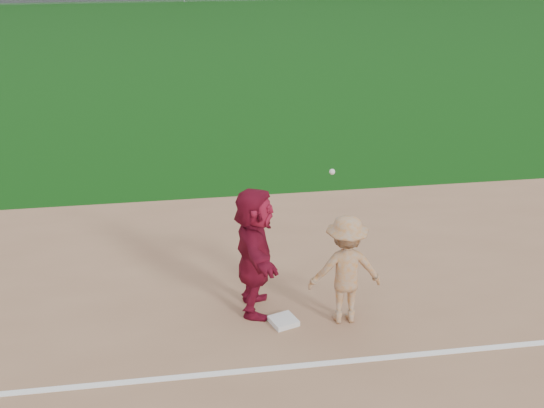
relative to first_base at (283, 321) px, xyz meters
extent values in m
plane|color=#0D3D0B|center=(0.04, -0.20, -0.06)|extent=(160.00, 160.00, 0.00)
cube|color=white|center=(0.04, -1.00, -0.03)|extent=(60.00, 0.10, 0.01)
cube|color=silver|center=(0.00, 0.00, 0.00)|extent=(0.43, 0.43, 0.08)
imported|color=maroon|center=(-0.34, 0.44, 0.91)|extent=(0.70, 1.80, 1.89)
imported|color=gray|center=(0.86, -0.02, 0.75)|extent=(1.04, 0.61, 1.59)
sphere|color=silver|center=(0.62, -0.02, 2.21)|extent=(0.08, 0.08, 0.08)
camera|label=1|loc=(-1.41, -8.04, 5.24)|focal=45.00mm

